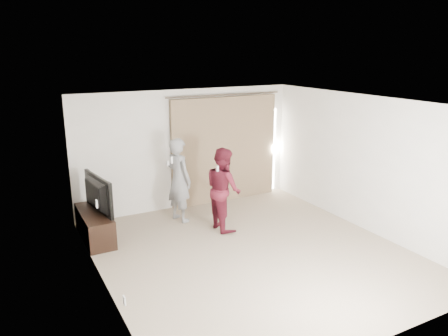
{
  "coord_description": "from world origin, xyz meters",
  "views": [
    {
      "loc": [
        -3.68,
        -5.87,
        3.42
      ],
      "look_at": [
        0.09,
        1.2,
        1.23
      ],
      "focal_mm": 35.0,
      "sensor_mm": 36.0,
      "label": 1
    }
  ],
  "objects": [
    {
      "name": "ceiling",
      "position": [
        0.0,
        0.0,
        2.6
      ],
      "size": [
        5.0,
        5.5,
        0.01
      ],
      "primitive_type": "cube",
      "color": "silver",
      "rests_on": "wall_back"
    },
    {
      "name": "curtain",
      "position": [
        0.91,
        2.68,
        1.2
      ],
      "size": [
        2.8,
        0.11,
        2.46
      ],
      "color": "#9A7F5E",
      "rests_on": "ground"
    },
    {
      "name": "scratching_post",
      "position": [
        -2.1,
        2.15,
        0.18
      ],
      "size": [
        0.33,
        0.33,
        0.44
      ],
      "color": "tan",
      "rests_on": "ground"
    },
    {
      "name": "person_woman",
      "position": [
        0.08,
        1.21,
        0.81
      ],
      "size": [
        0.62,
        0.8,
        1.62
      ],
      "color": "#581522",
      "rests_on": "ground"
    },
    {
      "name": "tv_console",
      "position": [
        -2.27,
        1.88,
        0.26
      ],
      "size": [
        0.47,
        1.36,
        0.52
      ],
      "primitive_type": "cube",
      "color": "black",
      "rests_on": "ground"
    },
    {
      "name": "wall_left",
      "position": [
        -2.5,
        -0.0,
        1.3
      ],
      "size": [
        0.04,
        5.5,
        2.6
      ],
      "color": "silver",
      "rests_on": "ground"
    },
    {
      "name": "tv",
      "position": [
        -2.27,
        1.88,
        0.86
      ],
      "size": [
        0.33,
        1.19,
        0.68
      ],
      "primitive_type": "imported",
      "rotation": [
        0.0,
        0.0,
        1.72
      ],
      "color": "black",
      "rests_on": "tv_console"
    },
    {
      "name": "person_man",
      "position": [
        -0.52,
        2.0,
        0.86
      ],
      "size": [
        0.58,
        0.73,
        1.73
      ],
      "color": "gray",
      "rests_on": "ground"
    },
    {
      "name": "floor",
      "position": [
        0.0,
        0.0,
        0.0
      ],
      "size": [
        5.5,
        5.5,
        0.0
      ],
      "primitive_type": "plane",
      "color": "tan",
      "rests_on": "ground"
    },
    {
      "name": "wall_back",
      "position": [
        0.0,
        2.75,
        1.3
      ],
      "size": [
        5.0,
        0.04,
        2.6
      ],
      "primitive_type": "cube",
      "color": "silver",
      "rests_on": "ground"
    }
  ]
}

